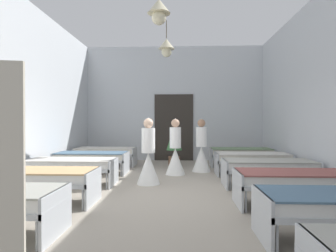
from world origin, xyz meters
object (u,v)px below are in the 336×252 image
(bed_right_row_4, at_px, (252,158))
(nurse_near_aisle, at_px, (201,153))
(bed_right_row_3, at_px, (268,166))
(nurse_far_aisle, at_px, (148,160))
(bed_right_row_5, at_px, (241,152))
(potted_plant, at_px, (174,142))
(bed_left_row_5, at_px, (106,152))
(bed_left_row_3, at_px, (72,165))
(nurse_mid_aisle, at_px, (175,155))
(bed_right_row_2, at_px, (295,180))
(bed_left_row_4, at_px, (92,157))
(bed_left_row_2, at_px, (40,178))

(bed_right_row_4, bearing_deg, nurse_near_aisle, 160.19)
(bed_right_row_3, xyz_separation_m, nurse_far_aisle, (-2.59, 0.19, 0.09))
(bed_right_row_5, height_order, potted_plant, potted_plant)
(bed_right_row_3, xyz_separation_m, nurse_near_aisle, (-1.29, 1.91, 0.09))
(bed_right_row_3, xyz_separation_m, bed_left_row_5, (-4.27, 2.89, 0.00))
(bed_left_row_3, distance_m, bed_right_row_4, 4.51)
(bed_right_row_4, distance_m, potted_plant, 2.62)
(bed_left_row_5, xyz_separation_m, nurse_far_aisle, (1.67, -2.70, 0.09))
(bed_right_row_4, height_order, nurse_near_aisle, nurse_near_aisle)
(nurse_mid_aisle, bearing_deg, nurse_far_aisle, 4.00)
(bed_left_row_5, relative_size, nurse_mid_aisle, 1.28)
(nurse_mid_aisle, bearing_deg, bed_right_row_2, 64.80)
(bed_left_row_4, height_order, nurse_mid_aisle, nurse_mid_aisle)
(bed_right_row_3, relative_size, nurse_near_aisle, 1.28)
(bed_right_row_2, height_order, nurse_mid_aisle, nurse_mid_aisle)
(bed_right_row_2, relative_size, bed_right_row_3, 1.00)
(bed_left_row_3, distance_m, bed_right_row_5, 5.15)
(bed_left_row_3, bearing_deg, bed_right_row_3, 0.00)
(bed_left_row_5, bearing_deg, nurse_far_aisle, -58.22)
(bed_left_row_3, relative_size, bed_right_row_3, 1.00)
(bed_right_row_3, xyz_separation_m, bed_right_row_4, (0.00, 1.44, 0.00))
(bed_left_row_4, bearing_deg, bed_left_row_3, -90.00)
(bed_left_row_2, distance_m, potted_plant, 4.95)
(bed_right_row_5, bearing_deg, bed_left_row_3, -145.90)
(bed_left_row_2, height_order, potted_plant, potted_plant)
(bed_right_row_5, height_order, nurse_far_aisle, nurse_far_aisle)
(nurse_far_aisle, bearing_deg, bed_right_row_4, -120.66)
(bed_right_row_3, bearing_deg, bed_right_row_2, -90.00)
(bed_left_row_5, relative_size, nurse_far_aisle, 1.28)
(bed_right_row_3, relative_size, bed_left_row_4, 1.00)
(bed_left_row_5, height_order, nurse_mid_aisle, nurse_mid_aisle)
(nurse_far_aisle, bearing_deg, bed_right_row_3, -150.66)
(bed_right_row_4, distance_m, nurse_far_aisle, 2.88)
(nurse_mid_aisle, bearing_deg, nurse_near_aisle, 154.75)
(potted_plant, bearing_deg, bed_right_row_2, -64.82)
(bed_left_row_3, distance_m, bed_left_row_5, 2.89)
(bed_left_row_2, distance_m, bed_right_row_3, 4.51)
(bed_right_row_3, xyz_separation_m, bed_right_row_5, (0.00, 2.89, 0.00))
(bed_right_row_3, distance_m, nurse_near_aisle, 2.31)
(bed_left_row_3, bearing_deg, bed_left_row_4, 90.00)
(bed_right_row_2, relative_size, potted_plant, 1.48)
(bed_right_row_2, bearing_deg, potted_plant, 115.18)
(bed_left_row_3, distance_m, nurse_mid_aisle, 2.65)
(bed_left_row_4, height_order, nurse_near_aisle, nurse_near_aisle)
(nurse_mid_aisle, bearing_deg, potted_plant, -148.04)
(bed_left_row_2, distance_m, nurse_far_aisle, 2.34)
(bed_left_row_2, relative_size, nurse_mid_aisle, 1.28)
(bed_right_row_2, relative_size, bed_left_row_3, 1.00)
(bed_left_row_5, relative_size, nurse_near_aisle, 1.28)
(bed_left_row_2, bearing_deg, bed_right_row_2, 0.00)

